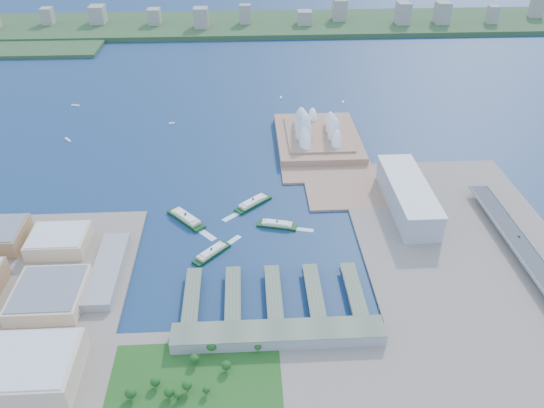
{
  "coord_description": "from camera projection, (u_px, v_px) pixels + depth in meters",
  "views": [
    {
      "loc": [
        -9.65,
        -482.33,
        384.63
      ],
      "look_at": [
        20.52,
        75.1,
        18.0
      ],
      "focal_mm": 35.0,
      "sensor_mm": 36.0,
      "label": 1
    }
  ],
  "objects": [
    {
      "name": "ferry_wharves",
      "position": [
        274.0,
        294.0,
        549.63
      ],
      "size": [
        184.0,
        90.0,
        9.3
      ],
      "primitive_type": null,
      "color": "#556049",
      "rests_on": "ground"
    },
    {
      "name": "boat_a",
      "position": [
        68.0,
        139.0,
        857.45
      ],
      "size": [
        12.74,
        14.36,
        2.97
      ],
      "primitive_type": null,
      "rotation": [
        0.0,
        0.0,
        0.69
      ],
      "color": "white",
      "rests_on": "ground"
    },
    {
      "name": "boat_d",
      "position": [
        75.0,
        105.0,
        976.14
      ],
      "size": [
        15.96,
        7.33,
        2.63
      ],
      "primitive_type": null,
      "rotation": [
        0.0,
        0.0,
        1.31
      ],
      "color": "white",
      "rests_on": "ground"
    },
    {
      "name": "west_buildings",
      "position": [
        13.0,
        292.0,
        535.37
      ],
      "size": [
        200.0,
        280.0,
        27.0
      ],
      "primitive_type": null,
      "color": "#98724C",
      "rests_on": "west_land"
    },
    {
      "name": "ferry_a",
      "position": [
        186.0,
        217.0,
        665.6
      ],
      "size": [
        51.98,
        56.13,
        11.55
      ],
      "primitive_type": null,
      "rotation": [
        0.0,
        0.0,
        0.72
      ],
      "color": "#0D3615",
      "rests_on": "ground"
    },
    {
      "name": "ferry_d",
      "position": [
        277.0,
        223.0,
        655.57
      ],
      "size": [
        51.05,
        24.34,
        9.35
      ],
      "primitive_type": null,
      "rotation": [
        0.0,
        0.0,
        1.32
      ],
      "color": "#0D3615",
      "rests_on": "ground"
    },
    {
      "name": "peninsula",
      "position": [
        321.0,
        147.0,
        835.18
      ],
      "size": [
        135.0,
        220.0,
        3.0
      ],
      "primitive_type": "cube",
      "color": "#966D52",
      "rests_on": "ground"
    },
    {
      "name": "west_land",
      "position": [
        4.0,
        328.0,
        514.39
      ],
      "size": [
        220.0,
        390.0,
        3.0
      ],
      "primitive_type": "cube",
      "color": "gray",
      "rests_on": "ground"
    },
    {
      "name": "park",
      "position": [
        194.0,
        386.0,
        446.82
      ],
      "size": [
        150.0,
        110.0,
        16.0
      ],
      "primitive_type": null,
      "color": "#194714",
      "rests_on": "south_land"
    },
    {
      "name": "far_shore",
      "position": [
        246.0,
        24.0,
        1428.79
      ],
      "size": [
        2200.0,
        260.0,
        12.0
      ],
      "primitive_type": "cube",
      "color": "#2D4926",
      "rests_on": "ground"
    },
    {
      "name": "car_c",
      "position": [
        519.0,
        236.0,
        615.09
      ],
      "size": [
        1.7,
        4.19,
        1.22
      ],
      "primitive_type": "imported",
      "rotation": [
        0.0,
        0.0,
        3.14
      ],
      "color": "slate",
      "rests_on": "expressway"
    },
    {
      "name": "ferry_b",
      "position": [
        253.0,
        202.0,
        696.01
      ],
      "size": [
        51.1,
        48.23,
        10.6
      ],
      "primitive_type": null,
      "rotation": [
        0.0,
        0.0,
        -0.83
      ],
      "color": "#0D3615",
      "rests_on": "ground"
    },
    {
      "name": "boat_b",
      "position": [
        172.0,
        123.0,
        910.53
      ],
      "size": [
        10.37,
        5.46,
        2.66
      ],
      "primitive_type": null,
      "rotation": [
        0.0,
        0.0,
        1.78
      ],
      "color": "white",
      "rests_on": "ground"
    },
    {
      "name": "ferry_c",
      "position": [
        212.0,
        251.0,
        608.83
      ],
      "size": [
        44.52,
        46.21,
        9.67
      ],
      "primitive_type": null,
      "rotation": [
        0.0,
        0.0,
        2.39
      ],
      "color": "#0D3615",
      "rests_on": "ground"
    },
    {
      "name": "opera_house",
      "position": [
        318.0,
        124.0,
        835.02
      ],
      "size": [
        134.0,
        180.0,
        58.0
      ],
      "primitive_type": null,
      "color": "white",
      "rests_on": "peninsula"
    },
    {
      "name": "boat_c",
      "position": [
        343.0,
        102.0,
        990.01
      ],
      "size": [
        5.29,
        10.84,
        2.35
      ],
      "primitive_type": null,
      "rotation": [
        0.0,
        0.0,
        2.92
      ],
      "color": "white",
      "rests_on": "ground"
    },
    {
      "name": "terminal_building",
      "position": [
        278.0,
        335.0,
        497.21
      ],
      "size": [
        200.0,
        28.0,
        12.0
      ],
      "primitive_type": "cube",
      "color": "gray",
      "rests_on": "south_land"
    },
    {
      "name": "ground",
      "position": [
        258.0,
        253.0,
        614.14
      ],
      "size": [
        3000.0,
        3000.0,
        0.0
      ],
      "primitive_type": "plane",
      "color": "#0E2242",
      "rests_on": "ground"
    },
    {
      "name": "east_land",
      "position": [
        477.0,
        273.0,
        582.43
      ],
      "size": [
        240.0,
        500.0,
        3.0
      ],
      "primitive_type": "cube",
      "color": "gray",
      "rests_on": "ground"
    },
    {
      "name": "toaster_building",
      "position": [
        408.0,
        196.0,
        678.47
      ],
      "size": [
        45.0,
        155.0,
        35.0
      ],
      "primitive_type": "cube",
      "color": "#96969C",
      "rests_on": "east_land"
    },
    {
      "name": "expressway",
      "position": [
        536.0,
        272.0,
        572.72
      ],
      "size": [
        26.0,
        340.0,
        11.85
      ],
      "primitive_type": null,
      "color": "gray",
      "rests_on": "east_land"
    },
    {
      "name": "boat_e",
      "position": [
        281.0,
        97.0,
        1008.1
      ],
      "size": [
        4.4,
        11.12,
        2.67
      ],
      "primitive_type": null,
      "rotation": [
        0.0,
        0.0,
        -0.09
      ],
      "color": "white",
      "rests_on": "ground"
    },
    {
      "name": "far_skyline",
      "position": [
        246.0,
        13.0,
        1393.7
      ],
      "size": [
        1900.0,
        140.0,
        55.0
      ],
      "primitive_type": null,
      "color": "gray",
      "rests_on": "far_shore"
    }
  ]
}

